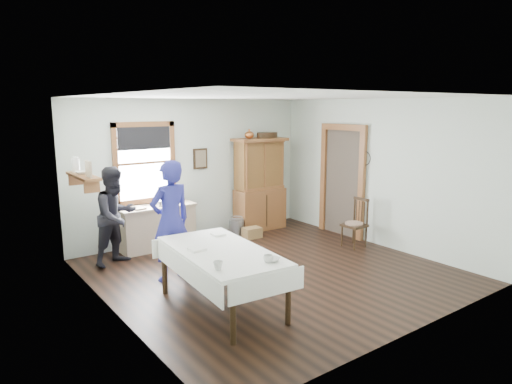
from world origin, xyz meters
TOP-DOWN VIEW (x-y plane):
  - room at (0.00, 0.00)m, footprint 5.01×5.01m
  - window at (-1.00, 2.47)m, footprint 1.18×0.07m
  - doorway at (2.46, 0.85)m, footprint 0.09×1.14m
  - wall_shelf at (-2.37, 1.54)m, footprint 0.24×1.00m
  - framed_picture at (0.15, 2.46)m, footprint 0.30×0.04m
  - rug_beater at (2.45, 0.30)m, footprint 0.01×0.27m
  - work_counter at (-0.93, 2.20)m, footprint 1.39×0.53m
  - china_hutch at (1.39, 2.17)m, footprint 1.14×0.58m
  - dining_table at (-1.34, -0.65)m, footprint 1.19×2.04m
  - spindle_chair at (2.02, 0.11)m, footprint 0.43×0.43m
  - pail at (0.71, 2.05)m, footprint 0.34×0.34m
  - wicker_basket at (0.85, 1.71)m, footprint 0.37×0.27m
  - woman_blue at (-1.41, 0.62)m, footprint 0.65×0.47m
  - figure_dark at (-1.81, 1.81)m, footprint 0.88×0.79m
  - table_cup_a at (-1.16, -1.39)m, footprint 0.15×0.15m
  - table_cup_b at (-1.75, -1.25)m, footprint 0.13×0.13m
  - table_bowl at (-1.10, -1.38)m, footprint 0.26×0.26m
  - counter_book at (-1.41, 2.13)m, footprint 0.21×0.27m
  - counter_bowl at (-0.81, 2.22)m, footprint 0.26×0.26m
  - shelf_bowl at (-2.37, 1.55)m, footprint 0.22×0.22m

SIDE VIEW (x-z plane):
  - wicker_basket at x=0.85m, z-range 0.00..0.20m
  - pail at x=0.71m, z-range 0.00..0.32m
  - dining_table at x=-1.34m, z-range 0.00..0.78m
  - work_counter at x=-0.93m, z-range 0.00..0.80m
  - spindle_chair at x=2.02m, z-range 0.00..0.91m
  - figure_dark at x=-1.81m, z-range 0.00..1.49m
  - table_bowl at x=-1.10m, z-range 0.78..0.83m
  - counter_book at x=-1.41m, z-range 0.80..0.82m
  - table_cup_a at x=-1.16m, z-range 0.78..0.87m
  - counter_bowl at x=-0.81m, z-range 0.80..0.86m
  - table_cup_b at x=-1.75m, z-range 0.78..0.88m
  - woman_blue at x=-1.41m, z-range 0.00..1.67m
  - china_hutch at x=1.39m, z-range 0.00..1.92m
  - doorway at x=2.46m, z-range 0.05..2.27m
  - room at x=0.00m, z-range 0.00..2.70m
  - framed_picture at x=0.15m, z-range 1.35..1.75m
  - wall_shelf at x=-2.37m, z-range 1.35..1.79m
  - shelf_bowl at x=-2.37m, z-range 1.57..1.62m
  - window at x=-1.00m, z-range 0.89..2.37m
  - rug_beater at x=2.45m, z-range 1.58..1.86m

